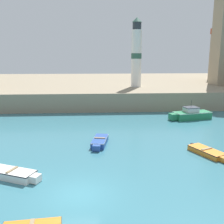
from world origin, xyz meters
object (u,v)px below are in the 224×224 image
(dinghy_blue_4, at_px, (100,141))
(lighthouse, at_px, (136,54))
(motorboat_green_3, at_px, (191,114))
(dinghy_white_1, at_px, (14,174))
(dinghy_orange_2, at_px, (208,152))

(dinghy_blue_4, bearing_deg, lighthouse, 73.23)
(dinghy_blue_4, distance_m, lighthouse, 24.33)
(motorboat_green_3, xyz_separation_m, dinghy_blue_4, (-12.08, -9.37, -0.29))
(dinghy_white_1, bearing_deg, dinghy_orange_2, 12.91)
(motorboat_green_3, relative_size, dinghy_blue_4, 1.52)
(dinghy_white_1, distance_m, dinghy_blue_4, 8.81)
(dinghy_white_1, bearing_deg, dinghy_blue_4, 47.42)
(dinghy_orange_2, bearing_deg, lighthouse, 95.63)
(dinghy_white_1, height_order, dinghy_orange_2, dinghy_white_1)
(dinghy_orange_2, bearing_deg, motorboat_green_3, 76.46)
(dinghy_white_1, distance_m, motorboat_green_3, 24.02)
(dinghy_white_1, bearing_deg, motorboat_green_3, 41.32)
(dinghy_orange_2, relative_size, lighthouse, 0.33)
(dinghy_blue_4, bearing_deg, dinghy_white_1, -132.58)
(dinghy_white_1, xyz_separation_m, dinghy_blue_4, (5.96, 6.48, 0.01))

